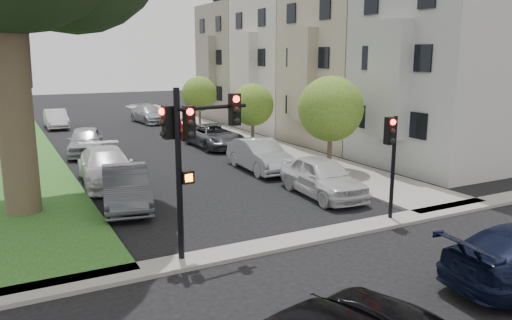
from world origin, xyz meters
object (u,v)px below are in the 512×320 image
car_parked_7 (86,141)px  traffic_signal_secondary (391,149)px  car_parked_1 (260,155)px  small_tree_c (199,94)px  traffic_signal_main (191,143)px  car_parked_3 (186,128)px  car_parked_5 (126,187)px  small_tree_a (331,109)px  car_parked_6 (107,166)px  car_parked_9 (56,119)px  car_parked_2 (215,136)px  small_tree_b (253,105)px  car_parked_4 (150,114)px  car_parked_0 (322,177)px

car_parked_7 → traffic_signal_secondary: bearing=-55.5°
car_parked_7 → car_parked_1: bearing=-38.2°
small_tree_c → car_parked_1: size_ratio=0.86×
traffic_signal_main → car_parked_3: size_ratio=1.20×
car_parked_3 → car_parked_7: size_ratio=0.85×
traffic_signal_main → car_parked_7: (-0.10, 17.15, -2.51)m
car_parked_1 → car_parked_5: size_ratio=1.01×
car_parked_7 → car_parked_5: bearing=-80.2°
small_tree_a → small_tree_c: size_ratio=1.15×
car_parked_6 → car_parked_9: bearing=93.6°
small_tree_a → car_parked_2: bearing=103.8°
car_parked_3 → car_parked_9: car_parked_9 is taller
small_tree_a → car_parked_9: size_ratio=1.05×
small_tree_b → car_parked_1: small_tree_b is taller
traffic_signal_secondary → car_parked_1: size_ratio=0.77×
small_tree_a → car_parked_4: bearing=96.3°
car_parked_0 → car_parked_7: car_parked_0 is taller
car_parked_6 → car_parked_5: bearing=-87.6°
traffic_signal_main → car_parked_4: traffic_signal_main is taller
traffic_signal_secondary → car_parked_6: bearing=127.3°
car_parked_1 → car_parked_9: size_ratio=1.07×
car_parked_0 → car_parked_6: bearing=144.2°
traffic_signal_secondary → car_parked_0: 4.09m
car_parked_2 → car_parked_6: bearing=-142.0°
car_parked_0 → car_parked_6: (-7.34, 6.12, -0.01)m
car_parked_5 → car_parked_7: (0.40, 11.35, 0.02)m
car_parked_3 → small_tree_c: bearing=56.6°
car_parked_1 → small_tree_c: bearing=81.7°
car_parked_0 → car_parked_2: bearing=91.8°
car_parked_5 → car_parked_7: bearing=98.2°
traffic_signal_main → traffic_signal_secondary: 7.11m
car_parked_4 → small_tree_a: bearing=-89.2°
car_parked_3 → car_parked_0: bearing=-90.4°
car_parked_1 → car_parked_4: (0.28, 20.46, -0.04)m
small_tree_b → car_parked_0: bearing=-103.3°
small_tree_b → traffic_signal_secondary: size_ratio=1.08×
traffic_signal_main → car_parked_3: traffic_signal_main is taller
car_parked_6 → car_parked_4: bearing=72.8°
car_parked_3 → car_parked_4: bearing=91.1°
traffic_signal_main → car_parked_2: traffic_signal_main is taller
car_parked_2 → car_parked_7: car_parked_7 is taller
car_parked_0 → car_parked_4: size_ratio=0.92×
small_tree_a → car_parked_0: (-2.69, -3.24, -2.33)m
car_parked_5 → car_parked_6: 3.97m
car_parked_2 → car_parked_9: (-7.74, 13.67, 0.01)m
traffic_signal_main → car_parked_7: traffic_signal_main is taller
small_tree_b → car_parked_2: bearing=158.0°
car_parked_7 → car_parked_6: bearing=-80.5°
traffic_signal_secondary → traffic_signal_main: bearing=179.7°
car_parked_6 → small_tree_a: bearing=-12.2°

